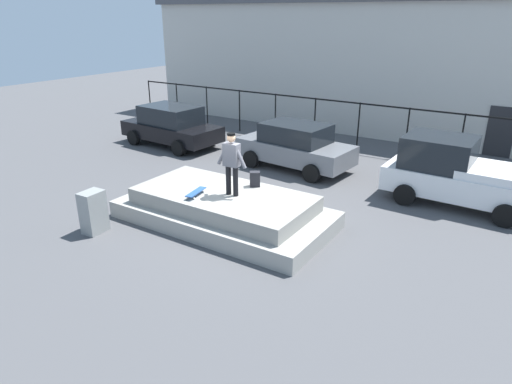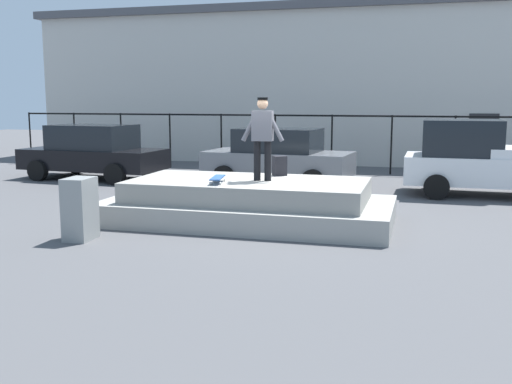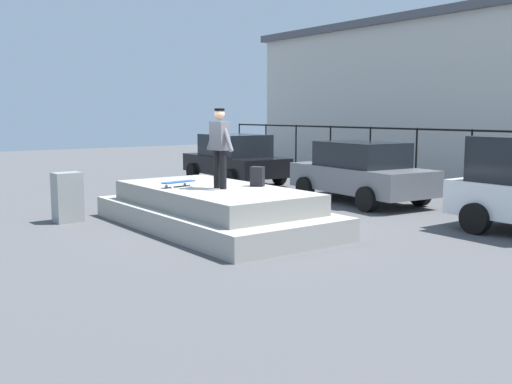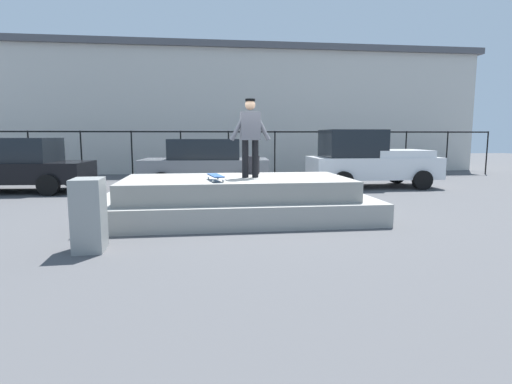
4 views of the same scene
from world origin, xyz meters
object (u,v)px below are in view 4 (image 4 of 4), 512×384
object	(u,v)px
car_black_sedan_near	(16,165)
car_grey_sedan_mid	(205,163)
skateboarder	(250,133)
utility_box	(89,215)
backpack	(252,165)
car_white_pickup_far	(368,159)
skateboard	(216,176)

from	to	relation	value
car_black_sedan_near	car_grey_sedan_mid	size ratio (longest dim) A/B	1.04
car_black_sedan_near	skateboarder	bearing A→B (deg)	-36.52
car_black_sedan_near	utility_box	bearing A→B (deg)	-61.01
backpack	car_black_sedan_near	bearing A→B (deg)	113.76
car_black_sedan_near	car_white_pickup_far	distance (m)	11.58
skateboard	car_grey_sedan_mid	xyz separation A→B (m)	(-0.15, 5.78, -0.12)
skateboard	utility_box	xyz separation A→B (m)	(-2.01, -1.74, -0.41)
skateboarder	skateboard	distance (m)	1.29
backpack	car_black_sedan_near	size ratio (longest dim) A/B	0.09
skateboard	backpack	size ratio (longest dim) A/B	1.89
skateboard	car_grey_sedan_mid	bearing A→B (deg)	91.47
car_black_sedan_near	car_grey_sedan_mid	world-z (taller)	car_black_sedan_near
car_grey_sedan_mid	skateboarder	bearing A→B (deg)	-80.04
car_black_sedan_near	backpack	bearing A→B (deg)	-31.02
skateboarder	car_white_pickup_far	world-z (taller)	skateboarder
skateboarder	car_black_sedan_near	size ratio (longest dim) A/B	0.37
utility_box	skateboarder	bearing A→B (deg)	37.20
car_black_sedan_near	car_white_pickup_far	size ratio (longest dim) A/B	1.04
backpack	utility_box	world-z (taller)	backpack
skateboarder	backpack	distance (m)	1.15
backpack	car_white_pickup_far	bearing A→B (deg)	5.98
car_black_sedan_near	skateboard	bearing A→B (deg)	-42.80
skateboarder	backpack	size ratio (longest dim) A/B	3.93
skateboarder	car_grey_sedan_mid	xyz separation A→B (m)	(-0.92, 5.22, -0.98)
skateboarder	utility_box	distance (m)	3.83
backpack	car_white_pickup_far	distance (m)	6.05
skateboarder	car_white_pickup_far	size ratio (longest dim) A/B	0.38
car_white_pickup_far	utility_box	distance (m)	10.36
backpack	skateboard	bearing A→B (deg)	-157.96
skateboard	car_black_sedan_near	xyz separation A→B (m)	(-6.11, 5.66, -0.11)
car_white_pickup_far	utility_box	bearing A→B (deg)	-136.30
car_grey_sedan_mid	utility_box	world-z (taller)	car_grey_sedan_mid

